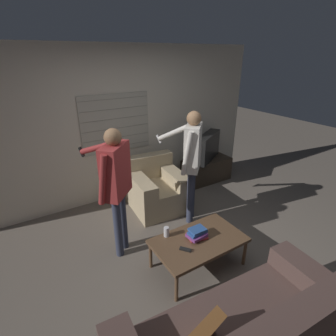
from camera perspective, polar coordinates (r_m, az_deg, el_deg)
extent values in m
plane|color=#665B51|center=(3.58, 5.94, -18.54)|extent=(16.00, 16.00, 0.00)
cube|color=beige|center=(4.56, -9.21, 9.15)|extent=(5.20, 0.06, 2.55)
cube|color=#A8A393|center=(4.44, -11.25, 9.52)|extent=(1.17, 0.02, 0.95)
cube|color=gray|center=(4.54, -10.80, 4.65)|extent=(1.15, 0.00, 0.01)
cube|color=gray|center=(4.49, -10.95, 6.56)|extent=(1.15, 0.00, 0.01)
cube|color=gray|center=(4.45, -11.11, 8.50)|extent=(1.15, 0.00, 0.01)
cube|color=gray|center=(4.41, -11.27, 10.48)|extent=(1.15, 0.00, 0.01)
cube|color=gray|center=(4.38, -11.44, 12.49)|extent=(1.15, 0.00, 0.01)
cube|color=gray|center=(4.35, -11.61, 14.53)|extent=(1.15, 0.00, 0.01)
cube|color=#4C3833|center=(2.90, 29.07, -20.40)|extent=(0.30, 0.84, 0.19)
cube|color=tan|center=(4.41, -2.32, -6.06)|extent=(0.90, 0.96, 0.42)
cube|color=tan|center=(4.51, -4.29, 0.49)|extent=(0.85, 0.27, 0.40)
cube|color=tan|center=(4.38, 1.14, -1.69)|extent=(0.31, 0.91, 0.19)
cube|color=tan|center=(4.16, -6.10, -3.30)|extent=(0.31, 0.91, 0.19)
cube|color=brown|center=(3.22, 6.70, -15.46)|extent=(1.08, 0.64, 0.04)
cylinder|color=brown|center=(3.32, -3.81, -18.43)|extent=(0.04, 0.04, 0.36)
cylinder|color=brown|center=(3.77, 9.97, -12.82)|extent=(0.04, 0.04, 0.36)
cylinder|color=brown|center=(2.98, 1.85, -24.66)|extent=(0.04, 0.04, 0.36)
cylinder|color=brown|center=(3.47, 16.33, -17.24)|extent=(0.04, 0.04, 0.36)
cube|color=#33281E|center=(5.36, 8.32, -0.37)|extent=(0.97, 0.45, 0.46)
cube|color=black|center=(5.18, 8.64, 4.57)|extent=(0.84, 0.62, 0.52)
cube|color=navy|center=(5.21, 7.57, 4.75)|extent=(0.64, 0.39, 0.42)
cylinder|color=#33384C|center=(3.38, -10.86, -12.60)|extent=(0.10, 0.10, 0.84)
cylinder|color=#33384C|center=(3.50, -9.80, -11.17)|extent=(0.10, 0.10, 0.84)
cube|color=maroon|center=(3.07, -11.31, -0.62)|extent=(0.45, 0.45, 0.63)
sphere|color=#846042|center=(2.93, -11.94, 6.61)|extent=(0.20, 0.20, 0.20)
cylinder|color=maroon|center=(2.91, -14.05, -2.60)|extent=(0.16, 0.16, 0.60)
cylinder|color=maroon|center=(3.32, -14.32, 4.54)|extent=(0.46, 0.47, 0.26)
cube|color=black|center=(3.50, -18.30, 3.36)|extent=(0.07, 0.07, 0.13)
cylinder|color=#33384C|center=(3.94, 4.86, -6.35)|extent=(0.10, 0.10, 0.86)
cylinder|color=#33384C|center=(4.07, 5.16, -5.30)|extent=(0.10, 0.10, 0.86)
cube|color=beige|center=(3.69, 5.43, 4.43)|extent=(0.44, 0.44, 0.65)
sphere|color=#846042|center=(3.57, 5.68, 10.70)|extent=(0.20, 0.20, 0.20)
cylinder|color=beige|center=(3.48, 4.17, 3.09)|extent=(0.16, 0.16, 0.62)
cylinder|color=beige|center=(3.90, 1.92, 8.02)|extent=(0.47, 0.46, 0.34)
cube|color=white|center=(4.00, -2.01, 6.35)|extent=(0.08, 0.08, 0.13)
cube|color=maroon|center=(3.23, 6.33, -14.52)|extent=(0.25, 0.22, 0.03)
cube|color=#75387F|center=(3.19, 6.27, -14.33)|extent=(0.23, 0.18, 0.04)
cube|color=#284C89|center=(3.19, 6.43, -13.72)|extent=(0.23, 0.14, 0.03)
cube|color=#284C89|center=(3.18, 6.43, -13.23)|extent=(0.19, 0.14, 0.03)
cylinder|color=silver|center=(3.20, -0.34, -13.72)|extent=(0.07, 0.07, 0.12)
cylinder|color=silver|center=(3.16, -0.34, -12.82)|extent=(0.06, 0.06, 0.00)
cube|color=black|center=(3.04, 3.80, -17.26)|extent=(0.11, 0.13, 0.02)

